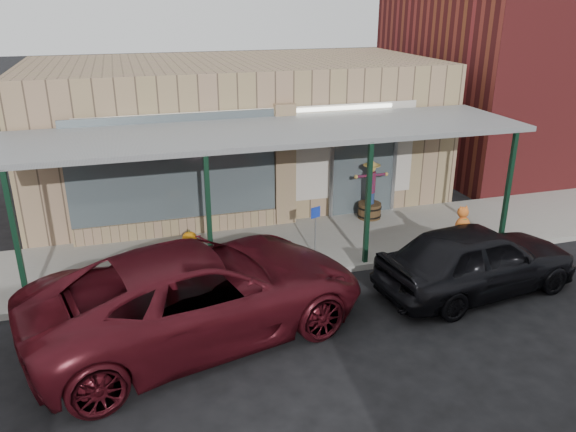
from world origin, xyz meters
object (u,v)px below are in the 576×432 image
object	(u,v)px
barrel_pumpkin	(190,249)
parked_sedan	(477,259)
barrel_scarecrow	(370,199)
car_maroon	(200,292)
handicap_sign	(315,225)

from	to	relation	value
barrel_pumpkin	parked_sedan	bearing A→B (deg)	-27.62
barrel_scarecrow	barrel_pumpkin	distance (m)	5.33
barrel_pumpkin	car_maroon	world-z (taller)	car_maroon
barrel_scarecrow	handicap_sign	distance (m)	3.06
barrel_scarecrow	car_maroon	distance (m)	6.83
handicap_sign	parked_sedan	bearing A→B (deg)	-58.83
parked_sedan	barrel_scarecrow	bearing A→B (deg)	-0.19
barrel_scarecrow	car_maroon	world-z (taller)	barrel_scarecrow
barrel_pumpkin	parked_sedan	xyz separation A→B (m)	(5.70, -2.98, 0.35)
handicap_sign	car_maroon	distance (m)	3.79
barrel_pumpkin	handicap_sign	bearing A→B (deg)	-13.78
parked_sedan	car_maroon	distance (m)	5.88
barrel_pumpkin	parked_sedan	world-z (taller)	parked_sedan
barrel_scarecrow	barrel_pumpkin	bearing A→B (deg)	-150.58
barrel_pumpkin	car_maroon	distance (m)	3.01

